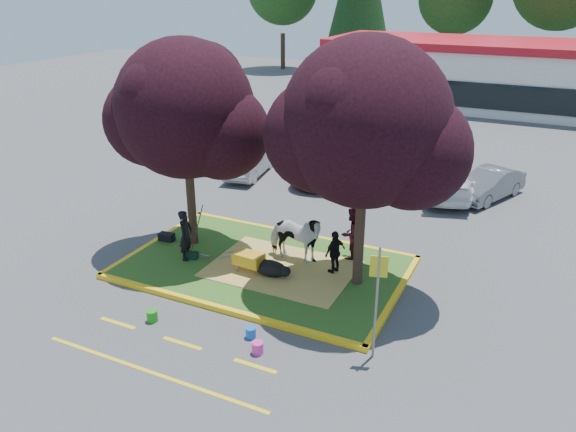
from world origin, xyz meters
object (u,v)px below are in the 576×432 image
at_px(wheelbarrow, 249,259).
at_px(car_black, 208,150).
at_px(handler, 186,235).
at_px(cow, 295,238).
at_px(calf, 270,268).
at_px(bucket_blue, 251,333).
at_px(sign_post, 377,291).
at_px(bucket_green, 152,316).
at_px(bucket_pink, 258,348).
at_px(car_silver, 250,162).

bearing_deg(wheelbarrow, car_black, 133.37).
height_order(handler, car_black, handler).
distance_m(cow, car_black, 11.14).
bearing_deg(calf, bucket_blue, -53.38).
distance_m(handler, sign_post, 6.97).
bearing_deg(cow, sign_post, -131.83).
distance_m(wheelbarrow, bucket_green, 3.37).
bearing_deg(bucket_pink, car_silver, 119.97).
bearing_deg(car_black, bucket_pink, -72.37).
relative_size(handler, bucket_green, 5.17).
bearing_deg(car_black, sign_post, -63.02).
relative_size(calf, car_black, 0.26).
height_order(wheelbarrow, bucket_pink, wheelbarrow).
xyz_separation_m(handler, bucket_blue, (3.69, -2.60, -0.81)).
relative_size(cow, wheelbarrow, 1.19).
height_order(handler, bucket_green, handler).
relative_size(bucket_pink, bucket_blue, 1.08).
distance_m(calf, bucket_pink, 3.53).
xyz_separation_m(bucket_green, car_black, (-6.12, 11.98, 0.52)).
bearing_deg(bucket_blue, car_silver, 119.27).
xyz_separation_m(bucket_green, car_silver, (-3.50, 11.40, 0.46)).
xyz_separation_m(bucket_blue, car_silver, (-6.13, 10.94, 0.47)).
height_order(handler, car_silver, handler).
bearing_deg(car_black, handler, -80.26).
bearing_deg(bucket_pink, wheelbarrow, 122.24).
bearing_deg(bucket_green, car_black, 117.06).
height_order(bucket_green, car_black, car_black).
height_order(bucket_pink, car_silver, car_silver).
bearing_deg(handler, car_silver, 5.92).
relative_size(calf, sign_post, 0.37).
relative_size(wheelbarrow, bucket_green, 5.08).
bearing_deg(car_black, calf, -67.89).
relative_size(car_black, car_silver, 1.07).
height_order(handler, bucket_pink, handler).
bearing_deg(sign_post, handler, 146.23).
bearing_deg(bucket_green, calf, 61.74).
distance_m(bucket_pink, car_black, 15.13).
distance_m(calf, bucket_green, 3.69).
xyz_separation_m(handler, bucket_pink, (4.14, -3.09, -0.80)).
height_order(bucket_green, bucket_blue, bucket_green).
relative_size(sign_post, bucket_blue, 10.19).
bearing_deg(bucket_pink, cow, 103.92).
bearing_deg(calf, sign_post, -11.25).
xyz_separation_m(bucket_pink, car_silver, (-6.58, 11.42, 0.46)).
xyz_separation_m(sign_post, car_silver, (-9.06, 10.37, -1.15)).
bearing_deg(bucket_green, bucket_blue, 10.00).
bearing_deg(calf, car_black, 150.80).
bearing_deg(car_black, wheelbarrow, -70.63).
xyz_separation_m(bucket_pink, bucket_blue, (-0.45, 0.48, -0.01)).
distance_m(bucket_green, bucket_pink, 3.09).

